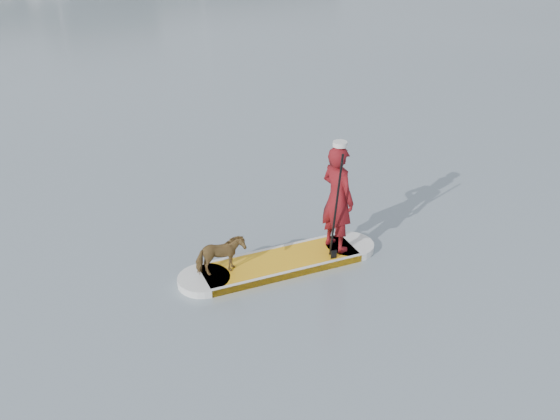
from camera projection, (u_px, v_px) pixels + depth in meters
ground at (418, 304)px, 8.96m from camera, size 140.00×140.00×0.00m
paddleboard at (280, 263)px, 9.83m from camera, size 3.22×1.43×0.12m
paddler at (337, 199)px, 9.74m from camera, size 0.42×0.64×1.76m
white_cap at (340, 144)px, 9.31m from camera, size 0.22×0.22×0.07m
dog at (221, 256)px, 9.32m from camera, size 0.80×0.52×0.62m
paddle at (335, 220)px, 9.52m from camera, size 0.11×0.30×2.00m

